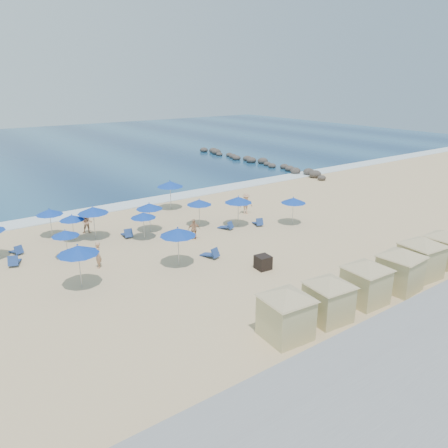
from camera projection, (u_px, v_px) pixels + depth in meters
The scene contains 34 objects.
ground at pixel (221, 257), 29.34m from camera, with size 160.00×160.00×0.00m, color #D1B284.
ocean at pixel (25, 152), 71.45m from camera, with size 160.00×80.00×0.06m, color navy.
surf_line at pixel (125, 205), 41.20m from camera, with size 160.00×2.50×0.08m, color white.
seawall at pixel (403, 341), 18.80m from camera, with size 160.00×6.10×1.22m.
rock_jetty at pixel (255, 161), 61.75m from camera, with size 2.56×26.66×0.96m.
trash_bin at pixel (263, 262), 27.41m from camera, with size 0.88×0.88×0.88m, color black.
cabana_0 at pixel (286, 307), 19.82m from camera, with size 4.34×4.34×2.73m.
cabana_1 at pixel (329, 292), 21.31m from camera, with size 4.10×4.10×2.59m.
cabana_2 at pixel (366, 276), 22.97m from camera, with size 4.26×4.26×2.67m.
cabana_3 at pixel (401, 264), 24.39m from camera, with size 4.38×4.38×2.75m.
cabana_4 at pixel (422, 252), 25.99m from camera, with size 4.45×4.45×2.80m.
cabana_5 at pixel (443, 243), 27.82m from camera, with size 4.04×4.04×2.54m.
umbrella_1 at pixel (65, 233), 28.61m from camera, with size 1.80×1.80×2.05m.
umbrella_2 at pixel (49, 212), 32.61m from camera, with size 1.98×1.98×2.25m.
umbrella_3 at pixel (78, 250), 24.41m from camera, with size 2.33×2.33×2.66m.
umbrella_4 at pixel (93, 210), 32.05m from camera, with size 2.26×2.26×2.58m.
umbrella_5 at pixel (143, 215), 32.13m from camera, with size 1.89×1.89×2.15m.
umbrella_6 at pixel (178, 232), 27.36m from camera, with size 2.30×2.30×2.62m.
umbrella_7 at pixel (149, 206), 33.74m from camera, with size 2.07×2.07×2.35m.
umbrella_8 at pixel (199, 202), 35.04m from camera, with size 2.02×2.02×2.30m.
umbrella_9 at pixel (170, 184), 39.49m from camera, with size 2.39×2.39×2.72m.
umbrella_10 at pixel (238, 200), 34.95m from camera, with size 2.23×2.23×2.54m.
umbrella_11 at pixel (293, 200), 35.45m from camera, with size 2.04×2.04×2.33m.
umbrella_12 at pixel (72, 218), 31.79m from camera, with size 1.81×1.81×2.06m.
beach_chair_0 at pixel (14, 261), 28.04m from camera, with size 1.06×1.51×0.76m.
beach_chair_1 at pixel (17, 251), 29.85m from camera, with size 0.82×1.31×0.67m.
beach_chair_2 at pixel (127, 234), 33.01m from camera, with size 0.78×1.43×0.75m.
beach_chair_3 at pixel (211, 254), 29.22m from camera, with size 0.93×1.46×0.74m.
beach_chair_4 at pixel (227, 226), 34.74m from camera, with size 0.98×1.38×0.70m.
beach_chair_5 at pixel (258, 222), 35.66m from camera, with size 0.94×1.37×0.69m.
beachgoer_0 at pixel (98, 255), 27.49m from camera, with size 0.62×0.41×1.69m, color tan.
beachgoer_1 at pixel (87, 223), 33.70m from camera, with size 0.81×0.63×1.66m, color tan.
beachgoer_2 at pixel (194, 229), 32.40m from camera, with size 0.91×0.38×1.56m, color tan.
beachgoer_3 at pixel (246, 204), 38.55m from camera, with size 1.20×0.69×1.85m, color tan.
Camera 1 is at (-15.83, -22.04, 11.39)m, focal length 35.00 mm.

